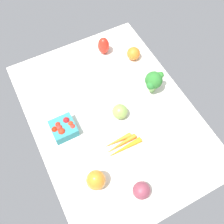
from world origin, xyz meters
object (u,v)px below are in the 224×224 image
(heirloom_tomato_green, at_px, (120,112))
(berry_basket, at_px, (63,128))
(broccoli_head, at_px, (154,81))
(bell_pepper_orange, at_px, (96,180))
(red_onion_center, at_px, (141,190))
(carrot_bunch, at_px, (121,145))
(heirloom_tomato_orange, at_px, (133,53))
(bell_pepper_red, at_px, (104,46))

(heirloom_tomato_green, bearing_deg, berry_basket, 80.55)
(broccoli_head, distance_m, bell_pepper_orange, 0.55)
(broccoli_head, bearing_deg, berry_basket, 91.14)
(bell_pepper_orange, distance_m, berry_basket, 0.29)
(heirloom_tomato_green, distance_m, berry_basket, 0.28)
(broccoli_head, distance_m, heirloom_tomato_green, 0.23)
(red_onion_center, bearing_deg, bell_pepper_orange, 50.89)
(broccoli_head, height_order, carrot_bunch, broccoli_head)
(berry_basket, bearing_deg, carrot_bunch, -133.19)
(heirloom_tomato_orange, bearing_deg, carrot_bunch, 144.30)
(bell_pepper_red, distance_m, broccoli_head, 0.36)
(broccoli_head, bearing_deg, heirloom_tomato_green, 104.31)
(heirloom_tomato_green, distance_m, heirloom_tomato_orange, 0.37)
(red_onion_center, bearing_deg, carrot_bunch, -6.59)
(bell_pepper_red, distance_m, berry_basket, 0.52)
(berry_basket, bearing_deg, bell_pepper_orange, -174.35)
(bell_pepper_red, relative_size, broccoli_head, 0.82)
(bell_pepper_orange, bearing_deg, red_onion_center, -129.11)
(broccoli_head, relative_size, carrot_bunch, 0.72)
(berry_basket, bearing_deg, red_onion_center, -156.80)
(broccoli_head, xyz_separation_m, berry_basket, (-0.01, 0.49, -0.05))
(berry_basket, distance_m, heirloom_tomato_orange, 0.56)
(red_onion_center, height_order, heirloom_tomato_orange, same)
(bell_pepper_red, height_order, carrot_bunch, bell_pepper_red)
(red_onion_center, height_order, carrot_bunch, red_onion_center)
(bell_pepper_red, distance_m, heirloom_tomato_orange, 0.17)
(carrot_bunch, xyz_separation_m, heirloom_tomato_orange, (0.43, -0.31, 0.02))
(broccoli_head, bearing_deg, red_onion_center, 143.37)
(broccoli_head, xyz_separation_m, heirloom_tomato_orange, (0.23, -0.02, -0.04))
(berry_basket, bearing_deg, broccoli_head, -88.86)
(heirloom_tomato_green, xyz_separation_m, bell_pepper_orange, (-0.24, 0.24, 0.01))
(red_onion_center, bearing_deg, heirloom_tomato_orange, -27.21)
(heirloom_tomato_green, relative_size, bell_pepper_orange, 0.73)
(bell_pepper_orange, height_order, carrot_bunch, bell_pepper_orange)
(broccoli_head, xyz_separation_m, heirloom_tomato_green, (-0.05, 0.21, -0.04))
(heirloom_tomato_green, xyz_separation_m, berry_basket, (0.05, 0.27, -0.01))
(bell_pepper_red, xyz_separation_m, berry_basket, (-0.35, 0.38, -0.02))
(carrot_bunch, distance_m, heirloom_tomato_orange, 0.53)
(bell_pepper_red, distance_m, heirloom_tomato_green, 0.41)
(berry_basket, bearing_deg, bell_pepper_red, -47.33)
(bell_pepper_orange, relative_size, red_onion_center, 1.39)
(berry_basket, bearing_deg, heirloom_tomato_orange, -64.67)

